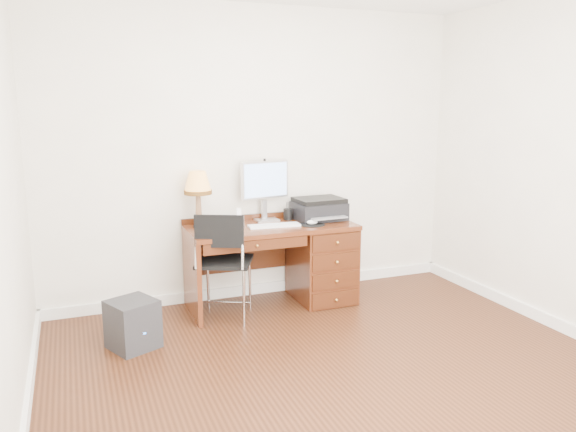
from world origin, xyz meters
name	(u,v)px	position (x,y,z in m)	size (l,w,h in m)	color
ground	(339,370)	(0.00, 0.00, 0.00)	(4.00, 4.00, 0.00)	black
room_shell	(304,330)	(0.00, 0.63, 0.05)	(4.00, 4.00, 4.00)	white
desk	(304,258)	(0.32, 1.40, 0.41)	(1.50, 0.67, 0.75)	#532411
monitor	(265,183)	(0.03, 1.62, 1.10)	(0.48, 0.19, 0.56)	silver
keyboard	(274,225)	(0.01, 1.34, 0.76)	(0.46, 0.13, 0.02)	white
mouse_pad	(312,223)	(0.35, 1.27, 0.76)	(0.23, 0.23, 0.05)	black
printer	(319,209)	(0.51, 1.49, 0.85)	(0.47, 0.37, 0.20)	black
leg_lamp	(198,186)	(-0.62, 1.56, 1.11)	(0.24, 0.24, 0.50)	black
phone	(239,221)	(-0.29, 1.43, 0.80)	(0.09, 0.09, 0.17)	white
pen_cup	(288,214)	(0.23, 1.57, 0.80)	(0.08, 0.08, 0.10)	black
chair	(227,255)	(-0.48, 1.18, 0.57)	(0.59, 0.60, 0.95)	black
equipment_box	(133,324)	(-1.29, 0.91, 0.19)	(0.32, 0.32, 0.37)	black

